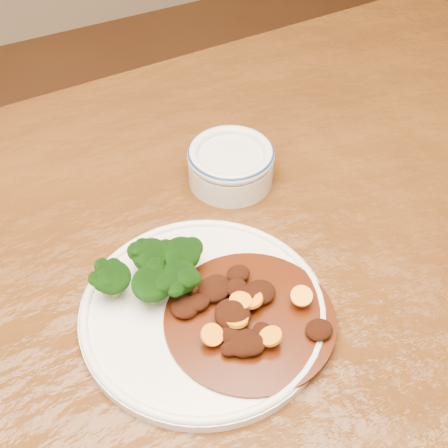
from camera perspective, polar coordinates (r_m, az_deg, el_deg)
name	(u,v)px	position (r m, az deg, el deg)	size (l,w,h in m)	color
dining_table	(169,351)	(0.74, -5.02, -11.52)	(1.53, 0.96, 0.75)	#502C0E
dinner_plate	(204,311)	(0.66, -1.89, -7.98)	(0.26, 0.26, 0.02)	white
broccoli_florets	(156,270)	(0.66, -6.23, -4.17)	(0.12, 0.08, 0.05)	#75944C
mince_stew	(242,313)	(0.65, 1.68, -8.15)	(0.18, 0.18, 0.03)	#411907
dip_bowl	(231,163)	(0.79, 0.62, 5.58)	(0.11, 0.11, 0.05)	beige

